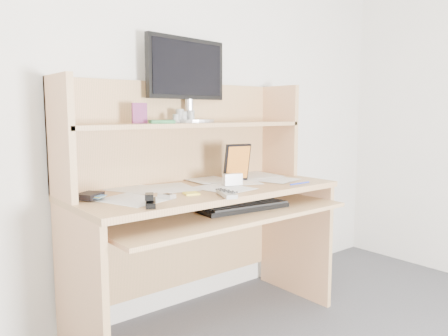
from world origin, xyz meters
TOP-DOWN VIEW (x-y plane):
  - back_wall at (0.00, 1.80)m, footprint 3.60×0.04m
  - desk at (0.00, 1.56)m, footprint 1.40×0.70m
  - paper_clutter at (0.00, 1.48)m, footprint 1.32×0.54m
  - keyboard at (0.10, 1.31)m, footprint 0.48×0.22m
  - tv_remote at (-0.08, 1.22)m, footprint 0.12×0.19m
  - flip_phone at (-0.31, 1.36)m, footprint 0.06×0.09m
  - stapler at (-0.45, 1.27)m, footprint 0.11×0.15m
  - wallet at (-0.60, 1.54)m, footprint 0.13×0.13m
  - sticky_note_pad at (-0.17, 1.37)m, footprint 0.09×0.09m
  - digital_camera at (0.13, 1.43)m, footprint 0.11×0.06m
  - game_case at (0.24, 1.52)m, footprint 0.15×0.05m
  - blue_pen at (0.43, 1.22)m, footprint 0.14×0.01m
  - card_box at (-0.29, 1.64)m, footprint 0.08×0.04m
  - shelf_book at (-0.19, 1.60)m, footprint 0.17×0.19m
  - chip_stack_a at (-0.02, 1.66)m, footprint 0.05×0.05m
  - chip_stack_b at (-0.03, 1.67)m, footprint 0.06×0.06m
  - chip_stack_c at (-0.08, 1.63)m, footprint 0.04×0.04m
  - chip_stack_d at (0.02, 1.64)m, footprint 0.05×0.05m
  - monitor at (0.06, 1.73)m, footprint 0.53×0.27m

SIDE VIEW (x-z plane):
  - keyboard at x=0.10m, z-range 0.65..0.68m
  - desk at x=0.00m, z-range 0.04..1.34m
  - paper_clutter at x=0.00m, z-range 0.75..0.76m
  - sticky_note_pad at x=-0.17m, z-range 0.75..0.76m
  - blue_pen at x=0.43m, z-range 0.76..0.76m
  - tv_remote at x=-0.08m, z-range 0.76..0.77m
  - flip_phone at x=-0.31m, z-range 0.76..0.78m
  - wallet at x=-0.60m, z-range 0.76..0.78m
  - stapler at x=-0.45m, z-range 0.76..0.80m
  - digital_camera at x=0.13m, z-range 0.76..0.82m
  - game_case at x=0.24m, z-range 0.76..0.96m
  - shelf_book at x=-0.19m, z-range 1.08..1.10m
  - chip_stack_c at x=-0.08m, z-range 1.08..1.13m
  - chip_stack_a at x=-0.02m, z-range 1.08..1.14m
  - chip_stack_d at x=0.02m, z-range 1.08..1.15m
  - chip_stack_b at x=-0.03m, z-range 1.08..1.15m
  - card_box at x=-0.29m, z-range 1.08..1.18m
  - back_wall at x=0.00m, z-range 0.00..2.50m
  - monitor at x=0.06m, z-range 1.10..1.56m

